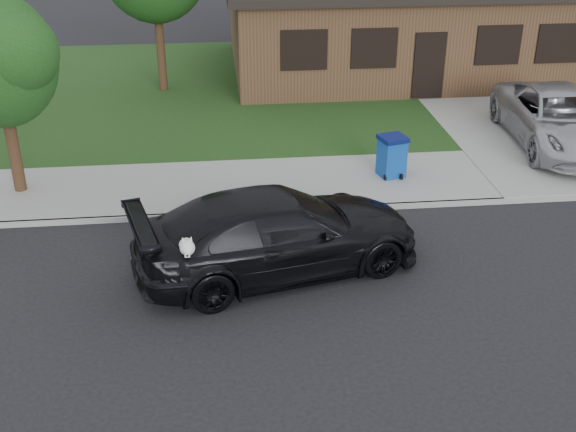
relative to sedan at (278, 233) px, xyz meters
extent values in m
plane|color=black|center=(1.74, -1.11, -0.81)|extent=(120.00, 120.00, 0.00)
cube|color=gray|center=(1.74, 3.89, -0.75)|extent=(60.00, 3.00, 0.12)
cube|color=gray|center=(1.74, 2.39, -0.75)|extent=(60.00, 0.12, 0.12)
cube|color=#193814|center=(1.74, 11.89, -0.74)|extent=(60.00, 13.00, 0.13)
cube|color=gray|center=(7.74, 8.89, -0.74)|extent=(4.50, 13.00, 0.14)
imported|color=black|center=(0.01, 0.00, 0.00)|extent=(5.94, 3.59, 1.61)
ellipsoid|color=white|center=(-1.66, -1.03, 0.37)|extent=(0.34, 0.40, 0.30)
sphere|color=white|center=(-1.66, -1.26, 0.47)|extent=(0.26, 0.26, 0.26)
cube|color=white|center=(-1.66, -1.39, 0.43)|extent=(0.09, 0.12, 0.08)
sphere|color=black|center=(-1.66, -1.45, 0.43)|extent=(0.04, 0.04, 0.04)
cone|color=white|center=(-1.73, -1.21, 0.61)|extent=(0.11, 0.11, 0.14)
cone|color=white|center=(-1.60, -1.21, 0.61)|extent=(0.11, 0.11, 0.14)
imported|color=#B1B3B8|center=(8.14, 5.51, 0.08)|extent=(2.89, 5.56, 1.50)
cube|color=#0D3F98|center=(3.18, 3.99, -0.23)|extent=(0.69, 0.69, 0.92)
cube|color=#06114C|center=(3.18, 3.99, 0.28)|extent=(0.75, 0.75, 0.10)
cylinder|color=black|center=(2.97, 3.71, -0.62)|extent=(0.09, 0.15, 0.14)
cylinder|color=black|center=(3.38, 3.71, -0.62)|extent=(0.09, 0.15, 0.14)
cube|color=#422B1C|center=(5.74, 13.89, 0.82)|extent=(12.00, 8.00, 3.00)
cube|color=black|center=(5.74, 9.86, 0.42)|extent=(1.00, 0.06, 2.10)
cube|color=black|center=(1.74, 9.86, 1.02)|extent=(1.30, 0.05, 1.10)
cube|color=black|center=(3.94, 9.86, 1.02)|extent=(1.30, 0.05, 1.10)
cube|color=black|center=(7.94, 9.86, 1.02)|extent=(1.30, 0.05, 1.10)
cube|color=black|center=(9.94, 9.86, 1.02)|extent=(1.30, 0.05, 1.10)
cylinder|color=#332114|center=(-2.76, 11.89, 0.56)|extent=(0.28, 0.28, 2.48)
cylinder|color=#332114|center=(-5.76, 4.09, 0.21)|extent=(0.28, 0.28, 1.80)
sphere|color=#26591E|center=(-5.24, 3.70, 2.67)|extent=(1.82, 1.82, 1.82)
camera|label=1|loc=(-1.09, -12.07, 6.50)|focal=45.00mm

